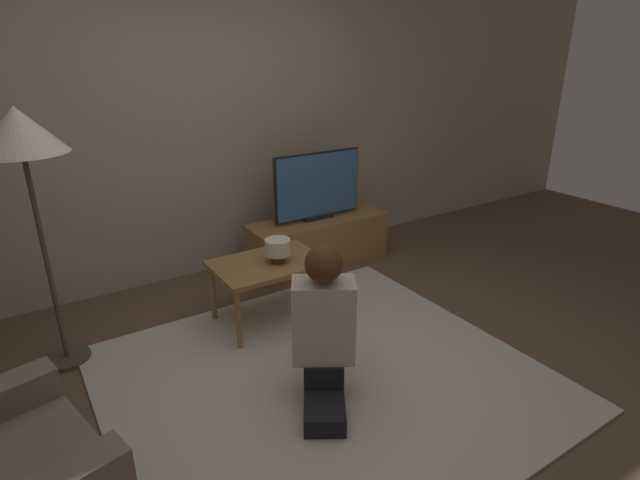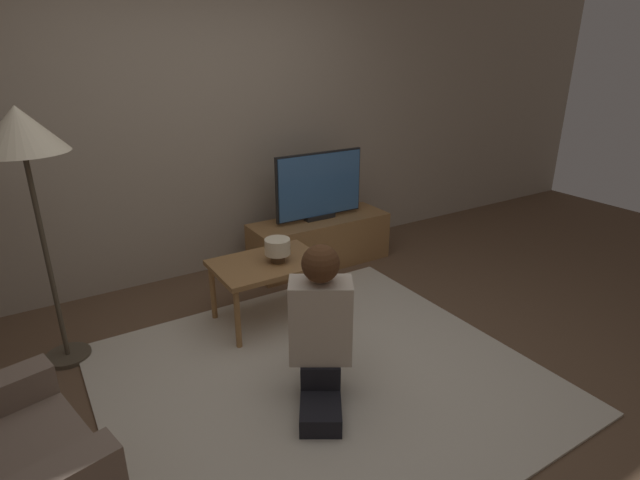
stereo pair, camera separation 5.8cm
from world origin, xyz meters
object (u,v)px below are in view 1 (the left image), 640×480
Objects in this scene: floor_lamp at (21,143)px; person_kneeling at (324,324)px; coffee_table at (268,269)px; tv at (318,186)px; table_lamp at (278,248)px.

floor_lamp is 1.92m from person_kneeling.
coffee_table is 0.95m from person_kneeling.
coffee_table is at bearing -67.02° from person_kneeling.
tv is at bearing 38.76° from coffee_table.
person_kneeling is 0.92m from table_lamp.
table_lamp reaches higher than coffee_table.
table_lamp is at bearing -71.08° from person_kneeling.
coffee_table is 0.17m from table_lamp.
person_kneeling is (-1.00, -1.62, -0.26)m from tv.
person_kneeling is at bearing -45.25° from floor_lamp.
floor_lamp is (-2.19, -0.43, 0.66)m from tv.
person_kneeling is (-0.14, -0.93, 0.07)m from coffee_table.
tv is 0.92× the size of person_kneeling.
tv is 0.54× the size of floor_lamp.
table_lamp is (0.06, -0.04, 0.16)m from coffee_table.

